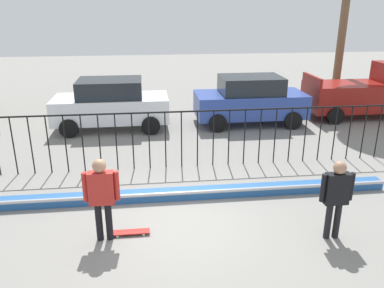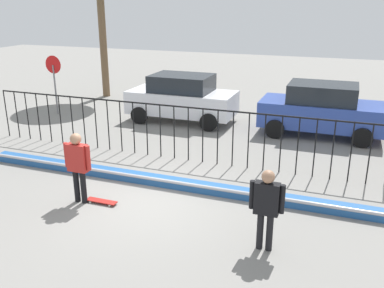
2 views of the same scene
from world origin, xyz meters
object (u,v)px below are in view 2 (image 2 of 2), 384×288
(parked_car_white, at_px, (182,98))
(parked_car_blue, at_px, (321,109))
(skateboarder, at_px, (78,162))
(camera_operator, at_px, (267,203))
(skateboard, at_px, (102,201))
(stop_sign, at_px, (54,77))

(parked_car_white, distance_m, parked_car_blue, 5.42)
(skateboarder, distance_m, parked_car_white, 7.69)
(skateboarder, bearing_deg, camera_operator, 24.57)
(skateboard, relative_size, parked_car_white, 0.19)
(skateboard, distance_m, parked_car_white, 7.69)
(skateboarder, relative_size, parked_car_blue, 0.41)
(skateboarder, height_order, parked_car_blue, parked_car_blue)
(stop_sign, bearing_deg, skateboarder, -49.32)
(parked_car_white, xyz_separation_m, parked_car_blue, (5.42, 0.00, 0.00))
(skateboard, bearing_deg, skateboarder, 170.71)
(skateboarder, distance_m, parked_car_blue, 9.19)
(stop_sign, bearing_deg, parked_car_blue, 3.94)
(skateboard, xyz_separation_m, stop_sign, (-6.47, 6.83, 1.56))
(parked_car_blue, relative_size, stop_sign, 1.72)
(skateboarder, relative_size, skateboard, 2.21)
(skateboarder, height_order, skateboard, skateboarder)
(parked_car_white, relative_size, parked_car_blue, 1.00)
(camera_operator, relative_size, stop_sign, 0.68)
(camera_operator, distance_m, stop_sign, 12.93)
(camera_operator, bearing_deg, skateboard, 0.61)
(skateboard, bearing_deg, parked_car_white, 75.90)
(skateboard, distance_m, stop_sign, 9.53)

